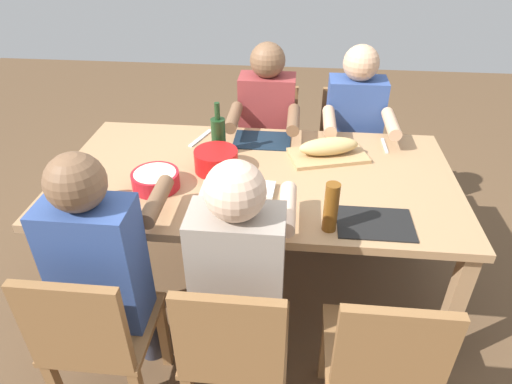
% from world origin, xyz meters
% --- Properties ---
extents(ground_plane, '(8.00, 8.00, 0.00)m').
position_xyz_m(ground_plane, '(0.00, 0.00, 0.00)').
color(ground_plane, brown).
extents(dining_table, '(1.97, 1.04, 0.74)m').
position_xyz_m(dining_table, '(0.00, 0.00, 0.67)').
color(dining_table, '#A87F56').
rests_on(dining_table, ground_plane).
extents(chair_far_right, '(0.40, 0.40, 0.85)m').
position_xyz_m(chair_far_right, '(0.54, 0.84, 0.48)').
color(chair_far_right, olive).
rests_on(chair_far_right, ground_plane).
extents(diner_far_right, '(0.41, 0.53, 1.20)m').
position_xyz_m(diner_far_right, '(0.54, 0.66, 0.70)').
color(diner_far_right, '#2D2D38').
rests_on(diner_far_right, ground_plane).
extents(chair_near_center, '(0.40, 0.40, 0.85)m').
position_xyz_m(chair_near_center, '(0.00, -0.84, 0.48)').
color(chair_near_center, olive).
rests_on(chair_near_center, ground_plane).
extents(diner_near_center, '(0.41, 0.53, 1.20)m').
position_xyz_m(diner_near_center, '(0.00, -0.66, 0.70)').
color(diner_near_center, '#2D2D38').
rests_on(diner_near_center, ground_plane).
extents(chair_near_left, '(0.40, 0.40, 0.85)m').
position_xyz_m(chair_near_left, '(-0.54, -0.84, 0.48)').
color(chair_near_left, olive).
rests_on(chair_near_left, ground_plane).
extents(diner_near_left, '(0.41, 0.53, 1.20)m').
position_xyz_m(diner_near_left, '(-0.54, -0.66, 0.70)').
color(diner_near_left, '#2D2D38').
rests_on(diner_near_left, ground_plane).
extents(chair_far_center, '(0.40, 0.40, 0.85)m').
position_xyz_m(chair_far_center, '(0.00, 0.84, 0.48)').
color(chair_far_center, olive).
rests_on(chair_far_center, ground_plane).
extents(diner_far_center, '(0.41, 0.53, 1.20)m').
position_xyz_m(diner_far_center, '(-0.00, 0.66, 0.70)').
color(diner_far_center, '#2D2D38').
rests_on(diner_far_center, ground_plane).
extents(chair_near_right, '(0.40, 0.40, 0.85)m').
position_xyz_m(chair_near_right, '(0.54, -0.84, 0.48)').
color(chair_near_right, olive).
rests_on(chair_near_right, ground_plane).
extents(serving_bowl_fruit, '(0.22, 0.22, 0.11)m').
position_xyz_m(serving_bowl_fruit, '(-0.20, 0.02, 0.80)').
color(serving_bowl_fruit, red).
rests_on(serving_bowl_fruit, dining_table).
extents(serving_bowl_pasta, '(0.22, 0.22, 0.08)m').
position_xyz_m(serving_bowl_pasta, '(-0.46, -0.17, 0.79)').
color(serving_bowl_pasta, '#B21923').
rests_on(serving_bowl_pasta, dining_table).
extents(cutting_board, '(0.45, 0.33, 0.02)m').
position_xyz_m(cutting_board, '(0.36, 0.20, 0.75)').
color(cutting_board, tan).
rests_on(cutting_board, dining_table).
extents(bread_loaf, '(0.34, 0.20, 0.09)m').
position_xyz_m(bread_loaf, '(0.36, 0.20, 0.81)').
color(bread_loaf, tan).
rests_on(bread_loaf, cutting_board).
extents(wine_bottle, '(0.08, 0.08, 0.29)m').
position_xyz_m(wine_bottle, '(-0.22, 0.19, 0.85)').
color(wine_bottle, '#193819').
rests_on(wine_bottle, dining_table).
extents(beer_bottle, '(0.06, 0.06, 0.22)m').
position_xyz_m(beer_bottle, '(0.34, -0.41, 0.85)').
color(beer_bottle, brown).
rests_on(beer_bottle, dining_table).
extents(wine_glass, '(0.08, 0.08, 0.17)m').
position_xyz_m(wine_glass, '(-0.10, -0.39, 0.86)').
color(wine_glass, silver).
rests_on(wine_glass, dining_table).
extents(fork_far_right, '(0.02, 0.17, 0.01)m').
position_xyz_m(fork_far_right, '(0.68, 0.36, 0.74)').
color(fork_far_right, silver).
rests_on(fork_far_right, dining_table).
extents(fork_near_left, '(0.03, 0.17, 0.01)m').
position_xyz_m(fork_near_left, '(-0.68, -0.36, 0.74)').
color(fork_near_left, silver).
rests_on(fork_near_left, dining_table).
extents(placemat_far_center, '(0.32, 0.23, 0.01)m').
position_xyz_m(placemat_far_center, '(0.00, 0.36, 0.74)').
color(placemat_far_center, '#142333').
rests_on(placemat_far_center, dining_table).
extents(placemat_near_right, '(0.32, 0.23, 0.01)m').
position_xyz_m(placemat_near_right, '(0.54, -0.36, 0.74)').
color(placemat_near_right, black).
rests_on(placemat_near_right, dining_table).
extents(carving_knife, '(0.10, 0.22, 0.01)m').
position_xyz_m(carving_knife, '(-0.35, 0.35, 0.74)').
color(carving_knife, silver).
rests_on(carving_knife, dining_table).
extents(napkin_stack, '(0.15, 0.15, 0.02)m').
position_xyz_m(napkin_stack, '(0.03, -0.17, 0.75)').
color(napkin_stack, white).
rests_on(napkin_stack, dining_table).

